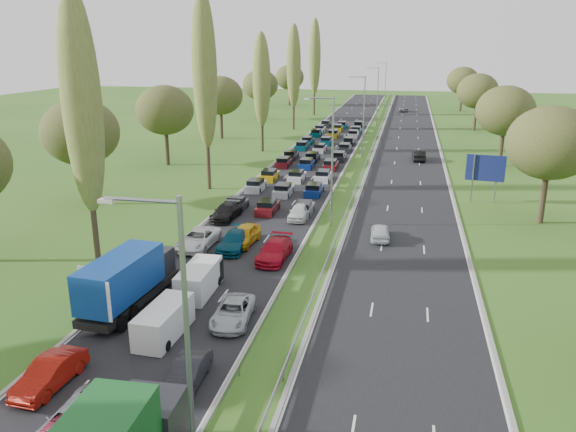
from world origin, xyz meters
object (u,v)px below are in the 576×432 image
Objects in this scene: near_car_3 at (226,212)px; white_van_rear at (200,279)px; direction_sign at (485,170)px; white_van_front at (166,320)px; near_car_1 at (50,373)px; info_sign at (89,276)px; near_car_2 at (198,239)px; blue_lorry at (129,279)px.

white_van_rear is at bearing -74.72° from near_car_3.
direction_sign is (21.61, 28.06, 2.56)m from white_van_rear.
direction_sign is at bearing 60.14° from white_van_front.
near_car_1 is 10.90m from info_sign.
near_car_2 is 1.14× the size of white_van_front.
near_car_2 is at bearing 93.08° from near_car_1.
white_van_front reaches higher than near_car_1.
near_car_2 is 1.04× the size of direction_sign.
near_car_1 is 28.76m from near_car_3.
white_van_rear reaches higher than near_car_2.
near_car_2 is 14.89m from white_van_front.
info_sign is 41.66m from direction_sign.
near_car_1 is 2.11× the size of info_sign.
near_car_3 is 0.57× the size of blue_lorry.
blue_lorry reaches higher than info_sign.
near_car_3 is 1.04× the size of white_van_rear.
near_car_2 is 1.07× the size of near_car_3.
info_sign is at bearing -133.81° from direction_sign.
direction_sign is at bearing 50.79° from white_van_rear.
blue_lorry is (-0.28, -11.55, 1.18)m from near_car_2.
near_car_2 is 9.07m from white_van_rear.
near_car_2 is 1.10× the size of white_van_rear.
info_sign reaches higher than near_car_2.
white_van_front is 6.05m from white_van_rear.
near_car_2 is 11.08m from info_sign.
white_van_front is (3.47, 6.08, 0.23)m from near_car_1.
white_van_front reaches higher than near_car_3.
near_car_1 is at bearing -84.12° from blue_lorry.
near_car_3 is at bearing 100.47° from white_van_rear.
blue_lorry is 40.16m from direction_sign.
white_van_front is 40.40m from direction_sign.
near_car_3 is at bearing 93.48° from near_car_1.
white_van_rear is at bearing 77.67° from near_car_1.
info_sign is at bearing 165.79° from blue_lorry.
blue_lorry is at bearing -87.02° from near_car_3.
near_car_1 is 0.50× the size of blue_lorry.
info_sign reaches higher than near_car_3.
info_sign is at bearing 113.77° from near_car_1.
near_car_2 is at bearing 69.72° from info_sign.
near_car_3 is 17.00m from white_van_rear.
white_van_rear is at bearing -66.58° from near_car_2.
near_car_1 is 0.88× the size of near_car_3.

